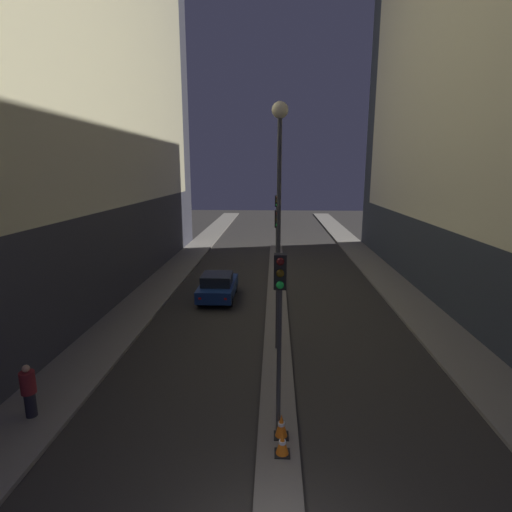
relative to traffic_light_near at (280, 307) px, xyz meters
name	(u,v)px	position (x,y,z in m)	size (l,w,h in m)	color
building_left	(63,13)	(-11.58, 13.31, 11.61)	(6.01, 34.15, 30.86)	#383842
building_right	(501,66)	(11.58, 13.31, 8.71)	(6.01, 34.15, 25.07)	#2D333D
median_strip	(277,296)	(0.00, 12.50, -3.76)	(1.12, 30.54, 0.14)	#66605B
traffic_light_near	(280,307)	(0.00, 0.00, 0.00)	(0.32, 0.42, 5.06)	#383838
traffic_light_mid	(277,236)	(0.00, 10.89, 0.00)	(0.32, 0.42, 5.06)	#383838
traffic_light_far	(277,213)	(0.00, 22.62, 0.00)	(0.32, 0.42, 5.06)	#383838
street_lamp	(279,178)	(0.00, 5.40, 3.12)	(0.60, 0.60, 9.52)	#383838
traffic_cone_near	(282,444)	(0.10, -0.80, -3.40)	(0.40, 0.40, 0.60)	black
traffic_cone_far	(281,426)	(0.09, -0.11, -3.36)	(0.40, 0.40, 0.67)	black
car_left_lane	(218,286)	(-3.35, 11.88, -3.05)	(1.92, 4.07, 1.55)	navy
pedestrian_on_left_sidewalk	(29,390)	(-7.28, 0.48, -2.86)	(0.42, 0.42, 1.63)	black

